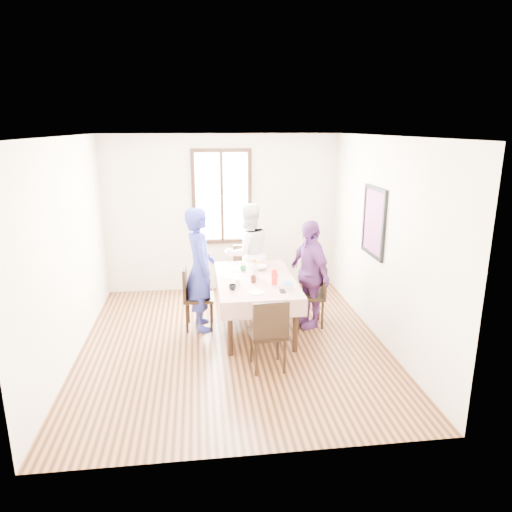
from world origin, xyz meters
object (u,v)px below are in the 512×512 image
at_px(chair_near, 267,333).
at_px(person_right, 309,274).
at_px(chair_far, 247,274).
at_px(chair_left, 199,297).
at_px(person_left, 200,269).
at_px(chair_right, 310,295).
at_px(dining_table, 256,304).
at_px(person_far, 247,253).

relative_size(chair_near, person_right, 0.58).
height_order(chair_far, chair_near, same).
height_order(chair_left, person_left, person_left).
bearing_deg(chair_far, chair_right, 125.40).
height_order(dining_table, chair_near, chair_near).
xyz_separation_m(person_left, person_far, (0.77, 0.96, -0.05)).
height_order(dining_table, chair_far, chair_far).
height_order(chair_left, chair_right, same).
height_order(dining_table, person_far, person_far).
bearing_deg(chair_far, chair_near, 89.19).
relative_size(chair_left, chair_far, 1.00).
bearing_deg(person_far, dining_table, 70.59).
xyz_separation_m(chair_left, person_right, (1.57, -0.10, 0.33)).
distance_m(person_left, person_far, 1.24).
distance_m(dining_table, person_left, 0.94).
height_order(dining_table, chair_left, chair_left).
bearing_deg(chair_right, person_far, 43.10).
bearing_deg(chair_near, dining_table, 85.99).
bearing_deg(dining_table, person_right, 3.82).
relative_size(chair_left, chair_right, 1.00).
relative_size(chair_right, person_left, 0.52).
distance_m(chair_far, person_far, 0.37).
xyz_separation_m(dining_table, person_far, (0.00, 1.12, 0.45)).
xyz_separation_m(chair_right, person_right, (-0.02, 0.00, 0.33)).
height_order(chair_near, person_far, person_far).
xyz_separation_m(dining_table, chair_right, (0.79, 0.05, 0.08)).
height_order(chair_far, person_far, person_far).
relative_size(chair_right, person_right, 0.58).
relative_size(chair_far, person_left, 0.52).
height_order(chair_right, person_right, person_right).
height_order(chair_far, person_right, person_right).
bearing_deg(person_right, chair_near, -51.37).
bearing_deg(chair_right, person_right, 96.36).
bearing_deg(chair_far, person_right, 124.67).
bearing_deg(person_left, person_right, -103.55).
bearing_deg(dining_table, chair_far, 90.00).
height_order(dining_table, person_right, person_right).
bearing_deg(chair_left, person_right, 88.92).
bearing_deg(person_right, dining_table, -104.49).
relative_size(chair_near, person_far, 0.55).
bearing_deg(chair_far, person_far, 89.19).
bearing_deg(person_far, person_left, 31.77).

